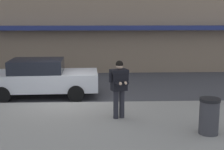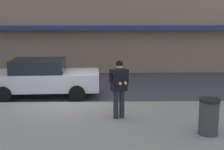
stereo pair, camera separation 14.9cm
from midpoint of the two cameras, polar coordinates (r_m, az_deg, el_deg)
ground_plane at (r=11.85m, az=-8.41°, el=-5.32°), size 80.00×80.00×0.00m
sidewalk at (r=9.06m, az=-3.94°, el=-9.89°), size 32.00×5.30×0.14m
curb_paint_line at (r=11.83m, az=-3.54°, el=-5.24°), size 28.00×0.12×0.01m
parked_sedan_mid at (r=12.99m, az=-13.18°, el=-0.48°), size 4.56×2.06×1.54m
man_texting_on_phone at (r=9.48m, az=0.86°, el=-1.48°), size 0.62×0.65×1.81m
trash_bin at (r=8.75m, az=16.87°, el=-7.19°), size 0.55×0.55×0.98m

